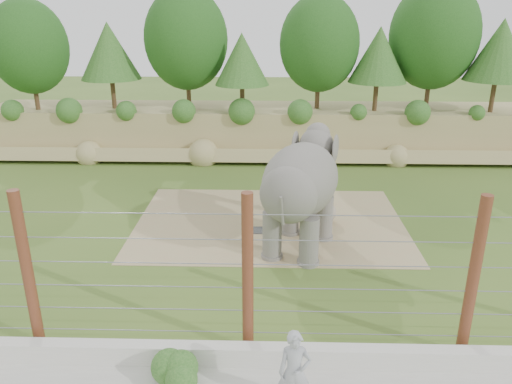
{
  "coord_description": "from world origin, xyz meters",
  "views": [
    {
      "loc": [
        0.47,
        -14.3,
        7.65
      ],
      "look_at": [
        0.0,
        2.0,
        1.6
      ],
      "focal_mm": 35.0,
      "sensor_mm": 36.0,
      "label": 1
    }
  ],
  "objects_px": {
    "zookeeper": "(295,371)",
    "barrier_fence": "(248,276)",
    "stone_ball": "(326,212)",
    "elephant": "(300,196)"
  },
  "relations": [
    {
      "from": "zookeeper",
      "to": "barrier_fence",
      "type": "bearing_deg",
      "value": 119.21
    },
    {
      "from": "stone_ball",
      "to": "barrier_fence",
      "type": "relative_size",
      "value": 0.04
    },
    {
      "from": "elephant",
      "to": "zookeeper",
      "type": "relative_size",
      "value": 2.61
    },
    {
      "from": "stone_ball",
      "to": "barrier_fence",
      "type": "distance_m",
      "value": 8.21
    },
    {
      "from": "barrier_fence",
      "to": "elephant",
      "type": "bearing_deg",
      "value": 74.85
    },
    {
      "from": "elephant",
      "to": "stone_ball",
      "type": "bearing_deg",
      "value": 81.56
    },
    {
      "from": "elephant",
      "to": "zookeeper",
      "type": "xyz_separation_m",
      "value": [
        -0.47,
        -7.21,
        -0.98
      ]
    },
    {
      "from": "elephant",
      "to": "stone_ball",
      "type": "distance_m",
      "value": 2.88
    },
    {
      "from": "elephant",
      "to": "stone_ball",
      "type": "height_order",
      "value": "elephant"
    },
    {
      "from": "barrier_fence",
      "to": "zookeeper",
      "type": "xyz_separation_m",
      "value": [
        1.0,
        -1.79,
        -1.1
      ]
    }
  ]
}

